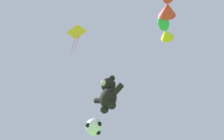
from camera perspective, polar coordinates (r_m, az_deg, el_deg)
teddy_bear_kite at (r=10.25m, az=-1.01°, el=-6.25°), size 1.86×0.82×1.89m
soccer_ball_kite at (r=9.83m, az=-4.69°, el=-14.58°), size 0.82×0.81×0.75m
fish_kite_emerald at (r=11.06m, az=13.65°, el=10.43°), size 1.11×1.53×0.65m
fish_kite_crimson at (r=9.73m, az=14.36°, el=17.12°), size 1.52×1.69×0.75m
diamond_kite at (r=13.60m, az=-9.28°, el=9.50°), size 1.04×0.85×2.51m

